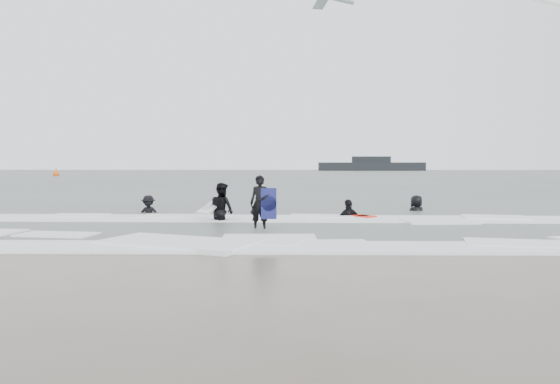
{
  "coord_description": "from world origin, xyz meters",
  "views": [
    {
      "loc": [
        0.69,
        -13.86,
        2.09
      ],
      "look_at": [
        0.0,
        5.0,
        1.1
      ],
      "focal_mm": 35.0,
      "sensor_mm": 36.0,
      "label": 1
    }
  ],
  "objects_px": {
    "buoy": "(56,174)",
    "surfer_right_far": "(416,212)",
    "surfer_right_near": "(349,218)",
    "vessel_horizon": "(371,166)",
    "surfer_breaker": "(148,214)",
    "surfer_centre": "(260,231)",
    "surfer_wading": "(222,223)"
  },
  "relations": [
    {
      "from": "surfer_right_far",
      "to": "vessel_horizon",
      "type": "bearing_deg",
      "value": -121.14
    },
    {
      "from": "surfer_centre",
      "to": "vessel_horizon",
      "type": "xyz_separation_m",
      "value": [
        21.37,
        138.15,
        1.5
      ]
    },
    {
      "from": "surfer_breaker",
      "to": "buoy",
      "type": "distance_m",
      "value": 72.87
    },
    {
      "from": "surfer_breaker",
      "to": "buoy",
      "type": "bearing_deg",
      "value": 113.48
    },
    {
      "from": "surfer_breaker",
      "to": "surfer_right_far",
      "type": "height_order",
      "value": "surfer_right_far"
    },
    {
      "from": "buoy",
      "to": "surfer_right_far",
      "type": "bearing_deg",
      "value": -54.87
    },
    {
      "from": "surfer_right_far",
      "to": "vessel_horizon",
      "type": "xyz_separation_m",
      "value": [
        15.09,
        131.35,
        1.5
      ]
    },
    {
      "from": "surfer_centre",
      "to": "buoy",
      "type": "xyz_separation_m",
      "value": [
        -38.27,
        70.13,
        0.42
      ]
    },
    {
      "from": "buoy",
      "to": "vessel_horizon",
      "type": "relative_size",
      "value": 0.06
    },
    {
      "from": "surfer_centre",
      "to": "vessel_horizon",
      "type": "bearing_deg",
      "value": 94.03
    },
    {
      "from": "surfer_centre",
      "to": "surfer_right_far",
      "type": "distance_m",
      "value": 9.26
    },
    {
      "from": "buoy",
      "to": "surfer_breaker",
      "type": "bearing_deg",
      "value": -62.83
    },
    {
      "from": "surfer_wading",
      "to": "surfer_right_far",
      "type": "relative_size",
      "value": 1.05
    },
    {
      "from": "surfer_wading",
      "to": "surfer_right_near",
      "type": "relative_size",
      "value": 1.05
    },
    {
      "from": "surfer_right_far",
      "to": "buoy",
      "type": "distance_m",
      "value": 77.43
    },
    {
      "from": "surfer_centre",
      "to": "buoy",
      "type": "distance_m",
      "value": 79.9
    },
    {
      "from": "surfer_right_near",
      "to": "vessel_horizon",
      "type": "relative_size",
      "value": 0.06
    },
    {
      "from": "surfer_right_far",
      "to": "buoy",
      "type": "relative_size",
      "value": 1.14
    },
    {
      "from": "surfer_centre",
      "to": "surfer_right_near",
      "type": "distance_m",
      "value": 5.01
    },
    {
      "from": "surfer_wading",
      "to": "buoy",
      "type": "xyz_separation_m",
      "value": [
        -36.76,
        67.92,
        0.42
      ]
    },
    {
      "from": "buoy",
      "to": "vessel_horizon",
      "type": "bearing_deg",
      "value": 48.75
    },
    {
      "from": "surfer_wading",
      "to": "surfer_right_far",
      "type": "height_order",
      "value": "surfer_wading"
    },
    {
      "from": "surfer_centre",
      "to": "surfer_wading",
      "type": "xyz_separation_m",
      "value": [
        -1.52,
        2.21,
        0.0
      ]
    },
    {
      "from": "buoy",
      "to": "vessel_horizon",
      "type": "distance_m",
      "value": 90.47
    },
    {
      "from": "surfer_wading",
      "to": "buoy",
      "type": "bearing_deg",
      "value": -18.44
    },
    {
      "from": "surfer_breaker",
      "to": "surfer_right_near",
      "type": "xyz_separation_m",
      "value": [
        8.11,
        -1.37,
        0.0
      ]
    },
    {
      "from": "surfer_right_far",
      "to": "surfer_right_near",
      "type": "bearing_deg",
      "value": 17.63
    },
    {
      "from": "vessel_horizon",
      "to": "surfer_wading",
      "type": "bearing_deg",
      "value": -99.56
    },
    {
      "from": "surfer_breaker",
      "to": "surfer_right_far",
      "type": "distance_m",
      "value": 11.38
    },
    {
      "from": "surfer_wading",
      "to": "buoy",
      "type": "relative_size",
      "value": 1.19
    },
    {
      "from": "surfer_right_near",
      "to": "surfer_right_far",
      "type": "height_order",
      "value": "surfer_right_near"
    },
    {
      "from": "surfer_breaker",
      "to": "surfer_right_near",
      "type": "bearing_deg",
      "value": -13.3
    }
  ]
}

